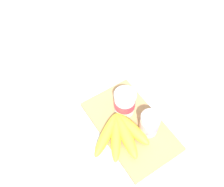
# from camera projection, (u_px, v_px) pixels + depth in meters

# --- Properties ---
(ground_plane) EXTENTS (2.40, 2.40, 0.00)m
(ground_plane) POSITION_uv_depth(u_px,v_px,m) (130.00, 127.00, 0.91)
(ground_plane) COLOR silver
(cutting_board) EXTENTS (0.34, 0.20, 0.01)m
(cutting_board) POSITION_uv_depth(u_px,v_px,m) (130.00, 126.00, 0.91)
(cutting_board) COLOR tan
(cutting_board) RESTS_ON ground_plane
(cereal_box) EXTENTS (0.20, 0.11, 0.27)m
(cereal_box) POSITION_uv_depth(u_px,v_px,m) (87.00, 39.00, 0.97)
(cereal_box) COLOR white
(cereal_box) RESTS_ON ground_plane
(yogurt_cup_front) EXTENTS (0.08, 0.08, 0.10)m
(yogurt_cup_front) POSITION_uv_depth(u_px,v_px,m) (125.00, 103.00, 0.89)
(yogurt_cup_front) COLOR white
(yogurt_cup_front) RESTS_ON cutting_board
(yogurt_cup_back) EXTENTS (0.06, 0.06, 0.09)m
(yogurt_cup_back) POSITION_uv_depth(u_px,v_px,m) (149.00, 124.00, 0.85)
(yogurt_cup_back) COLOR white
(yogurt_cup_back) RESTS_ON cutting_board
(banana_bunch) EXTENTS (0.19, 0.20, 0.04)m
(banana_bunch) POSITION_uv_depth(u_px,v_px,m) (120.00, 134.00, 0.86)
(banana_bunch) COLOR yellow
(banana_bunch) RESTS_ON cutting_board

